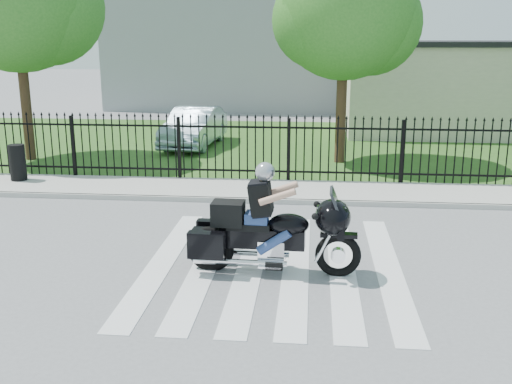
{
  "coord_description": "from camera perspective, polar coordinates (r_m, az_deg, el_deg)",
  "views": [
    {
      "loc": [
        0.63,
        -9.88,
        3.95
      ],
      "look_at": [
        -0.43,
        1.28,
        1.0
      ],
      "focal_mm": 42.0,
      "sensor_mm": 36.0,
      "label": 1
    }
  ],
  "objects": [
    {
      "name": "grass_strip",
      "position": [
        22.24,
        3.75,
        4.51
      ],
      "size": [
        40.0,
        12.0,
        0.02
      ],
      "primitive_type": "cube",
      "color": "#2D501B",
      "rests_on": "ground"
    },
    {
      "name": "motorcycle_rider",
      "position": [
        10.1,
        1.18,
        -3.39
      ],
      "size": [
        2.98,
        0.95,
        1.97
      ],
      "rotation": [
        0.0,
        0.0,
        -0.04
      ],
      "color": "black",
      "rests_on": "ground"
    },
    {
      "name": "tree_mid",
      "position": [
        18.91,
        8.44,
        16.77
      ],
      "size": [
        4.2,
        4.2,
        6.78
      ],
      "color": "#382316",
      "rests_on": "ground"
    },
    {
      "name": "crosswalk",
      "position": [
        10.65,
        1.68,
        -6.98
      ],
      "size": [
        5.0,
        5.5,
        0.01
      ],
      "primitive_type": null,
      "color": "silver",
      "rests_on": "ground"
    },
    {
      "name": "building_low_roof",
      "position": [
        26.65,
        19.82,
        13.16
      ],
      "size": [
        10.2,
        6.2,
        0.2
      ],
      "primitive_type": "cube",
      "color": "black",
      "rests_on": "building_low"
    },
    {
      "name": "ground",
      "position": [
        10.65,
        1.68,
        -7.01
      ],
      "size": [
        120.0,
        120.0,
        0.0
      ],
      "primitive_type": "plane",
      "color": "slate",
      "rests_on": "ground"
    },
    {
      "name": "sidewalk",
      "position": [
        15.39,
        2.92,
        0.09
      ],
      "size": [
        40.0,
        2.0,
        0.12
      ],
      "primitive_type": "cube",
      "color": "#ADAAA3",
      "rests_on": "ground"
    },
    {
      "name": "parked_car",
      "position": [
        21.85,
        -5.92,
        6.17
      ],
      "size": [
        1.85,
        4.36,
        1.4
      ],
      "primitive_type": "imported",
      "rotation": [
        0.0,
        0.0,
        -0.09
      ],
      "color": "#9DB8C6",
      "rests_on": "grass_strip"
    },
    {
      "name": "curb",
      "position": [
        14.42,
        2.74,
        -0.91
      ],
      "size": [
        40.0,
        0.12,
        0.12
      ],
      "primitive_type": "cube",
      "color": "#ADAAA3",
      "rests_on": "ground"
    },
    {
      "name": "iron_fence",
      "position": [
        16.18,
        3.12,
        3.87
      ],
      "size": [
        26.0,
        0.04,
        1.8
      ],
      "color": "black",
      "rests_on": "ground"
    },
    {
      "name": "building_low",
      "position": [
        26.74,
        19.47,
        9.2
      ],
      "size": [
        10.0,
        6.0,
        3.5
      ],
      "primitive_type": "cube",
      "color": "beige",
      "rests_on": "ground"
    },
    {
      "name": "litter_bin",
      "position": [
        17.43,
        -21.76,
        2.63
      ],
      "size": [
        0.5,
        0.5,
        0.97
      ],
      "primitive_type": "cylinder",
      "rotation": [
        0.0,
        0.0,
        -0.16
      ],
      "color": "black",
      "rests_on": "sidewalk"
    }
  ]
}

